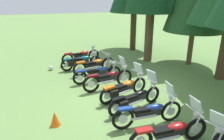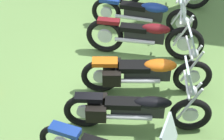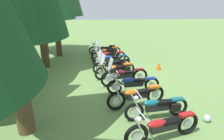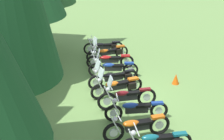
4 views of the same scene
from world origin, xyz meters
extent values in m
plane|color=#6B934C|center=(0.00, 0.00, 0.00)|extent=(80.00, 80.00, 0.00)
torus|color=black|center=(-1.92, 0.48, 0.34)|extent=(0.14, 0.68, 0.68)
cylinder|color=silver|center=(-1.92, 0.48, 0.34)|extent=(0.06, 0.26, 0.26)
torus|color=black|center=(-1.84, -1.21, 0.34)|extent=(0.14, 0.68, 0.68)
cylinder|color=silver|center=(-1.84, -1.21, 0.34)|extent=(0.06, 0.26, 0.26)
cube|color=black|center=(-1.88, -0.37, 0.46)|extent=(0.23, 0.85, 0.27)
ellipsoid|color=navy|center=(-1.89, -0.13, 0.62)|extent=(0.27, 0.61, 0.21)
cube|color=black|center=(-1.87, -0.60, 0.59)|extent=(0.25, 0.57, 0.10)
cube|color=navy|center=(-1.84, -1.13, 0.65)|extent=(0.20, 0.45, 0.08)
cylinder|color=silver|center=(-1.99, 0.41, 0.64)|extent=(0.06, 0.34, 0.65)
cylinder|color=silver|center=(-1.85, 0.42, 0.64)|extent=(0.06, 0.34, 0.65)
sphere|color=silver|center=(-1.92, 0.43, 0.85)|extent=(0.18, 0.18, 0.17)
cylinder|color=silver|center=(-1.75, -0.55, 0.36)|extent=(0.12, 0.84, 0.08)
torus|color=black|center=(-1.10, 0.67, 0.38)|extent=(0.22, 0.78, 0.77)
cylinder|color=silver|center=(-1.10, 0.67, 0.38)|extent=(0.09, 0.30, 0.30)
torus|color=black|center=(-0.87, -0.91, 0.38)|extent=(0.22, 0.78, 0.77)
cylinder|color=silver|center=(-0.87, -0.91, 0.38)|extent=(0.09, 0.30, 0.30)
cube|color=black|center=(-0.99, -0.12, 0.50)|extent=(0.28, 0.81, 0.27)
ellipsoid|color=maroon|center=(-1.02, 0.10, 0.67)|extent=(0.29, 0.59, 0.21)
cube|color=black|center=(-0.96, -0.34, 0.64)|extent=(0.27, 0.55, 0.10)
cube|color=maroon|center=(-0.88, -0.83, 0.74)|extent=(0.22, 0.46, 0.08)
cylinder|color=silver|center=(-1.16, 0.60, 0.68)|extent=(0.09, 0.34, 0.65)
cylinder|color=silver|center=(-1.03, 0.62, 0.68)|extent=(0.09, 0.34, 0.65)
cylinder|color=silver|center=(-1.08, 0.53, 1.02)|extent=(0.66, 0.13, 0.04)
sphere|color=silver|center=(-1.10, 0.62, 0.90)|extent=(0.19, 0.19, 0.17)
cylinder|color=silver|center=(-0.86, -0.28, 0.40)|extent=(0.19, 0.79, 0.08)
cube|color=silver|center=(-1.09, 0.55, 1.20)|extent=(0.46, 0.21, 0.39)
torus|color=black|center=(-0.20, 0.97, 0.35)|extent=(0.32, 0.69, 0.70)
cylinder|color=silver|center=(-0.20, 0.97, 0.35)|extent=(0.13, 0.27, 0.26)
torus|color=black|center=(0.31, -0.58, 0.35)|extent=(0.32, 0.69, 0.70)
cylinder|color=silver|center=(0.31, -0.58, 0.35)|extent=(0.13, 0.27, 0.26)
cube|color=black|center=(0.05, 0.20, 0.46)|extent=(0.47, 0.84, 0.24)
ellipsoid|color=#D16014|center=(-0.01, 0.41, 0.61)|extent=(0.45, 0.64, 0.19)
cube|color=black|center=(0.12, -0.02, 0.58)|extent=(0.42, 0.60, 0.10)
cube|color=#D16014|center=(0.28, -0.50, 0.67)|extent=(0.34, 0.48, 0.08)
cylinder|color=silver|center=(-0.26, 0.89, 0.65)|extent=(0.15, 0.33, 0.65)
cylinder|color=silver|center=(-0.09, 0.94, 0.65)|extent=(0.15, 0.33, 0.65)
cylinder|color=silver|center=(-0.15, 0.84, 0.98)|extent=(0.66, 0.24, 0.04)
sphere|color=silver|center=(-0.18, 0.93, 0.86)|extent=(0.21, 0.21, 0.17)
cylinder|color=silver|center=(0.25, 0.07, 0.37)|extent=(0.32, 0.79, 0.08)
cube|color=silver|center=(-0.16, 0.86, 1.16)|extent=(0.47, 0.28, 0.39)
cube|color=black|center=(0.07, -0.44, 0.45)|extent=(0.23, 0.35, 0.26)
cube|color=black|center=(0.42, -0.33, 0.45)|extent=(0.23, 0.35, 0.26)
torus|color=black|center=(0.73, 1.09, 0.33)|extent=(0.29, 0.67, 0.67)
cylinder|color=silver|center=(0.73, 1.09, 0.33)|extent=(0.12, 0.26, 0.25)
torus|color=black|center=(1.19, -0.54, 0.33)|extent=(0.29, 0.67, 0.67)
cylinder|color=silver|center=(1.19, -0.54, 0.33)|extent=(0.12, 0.26, 0.25)
cube|color=black|center=(0.96, 0.28, 0.44)|extent=(0.41, 0.85, 0.23)
ellipsoid|color=black|center=(0.90, 0.50, 0.58)|extent=(0.39, 0.63, 0.18)
cube|color=black|center=(1.03, 0.05, 0.55)|extent=(0.36, 0.59, 0.10)
cube|color=black|center=(1.17, -0.46, 0.65)|extent=(0.28, 0.47, 0.08)
cylinder|color=silver|center=(0.68, 1.01, 0.63)|extent=(0.13, 0.33, 0.65)
cylinder|color=silver|center=(0.81, 1.05, 0.63)|extent=(0.13, 0.33, 0.65)
cylinder|color=silver|center=(0.77, 0.95, 0.97)|extent=(0.62, 0.21, 0.04)
sphere|color=silver|center=(0.74, 1.04, 0.85)|extent=(0.21, 0.21, 0.17)
cylinder|color=silver|center=(1.12, 0.13, 0.35)|extent=(0.31, 0.83, 0.08)
cube|color=silver|center=(0.76, 0.97, 1.15)|extent=(0.46, 0.27, 0.39)
cube|color=black|center=(1.00, -0.38, 0.43)|extent=(0.22, 0.35, 0.26)
cube|color=black|center=(1.28, -0.30, 0.43)|extent=(0.22, 0.35, 0.26)
cube|color=navy|center=(1.94, -0.51, 0.71)|extent=(0.20, 0.45, 0.08)
cube|color=silver|center=(2.01, 0.92, 1.18)|extent=(0.45, 0.17, 0.39)
camera|label=1|loc=(7.00, -2.66, 3.93)|focal=33.63mm
camera|label=2|loc=(5.00, 1.19, 4.60)|focal=59.37mm
camera|label=3|loc=(-9.35, 1.36, 3.73)|focal=30.33mm
camera|label=4|loc=(-12.53, 1.20, 6.64)|focal=54.18mm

